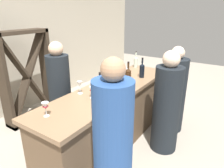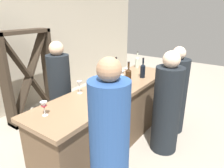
% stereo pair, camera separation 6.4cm
% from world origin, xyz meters
% --- Properties ---
extents(ground_plane, '(12.00, 12.00, 0.00)m').
position_xyz_m(ground_plane, '(0.00, 0.00, 0.00)').
color(ground_plane, '#9E9384').
extents(back_wall, '(8.00, 0.10, 2.80)m').
position_xyz_m(back_wall, '(0.00, 2.20, 1.40)').
color(back_wall, '#B2A893').
rests_on(back_wall, ground).
extents(bar_counter, '(2.55, 0.68, 0.90)m').
position_xyz_m(bar_counter, '(0.00, 0.00, 0.46)').
color(bar_counter, brown).
rests_on(bar_counter, ground).
extents(wine_rack, '(0.90, 0.28, 1.61)m').
position_xyz_m(wine_rack, '(-0.20, 1.65, 0.81)').
color(wine_rack, '#33281E').
rests_on(wine_rack, ground).
extents(wine_bottle_leftmost_near_black, '(0.08, 0.08, 0.28)m').
position_xyz_m(wine_bottle_leftmost_near_black, '(-0.27, 0.01, 1.01)').
color(wine_bottle_leftmost_near_black, black).
rests_on(wine_bottle_leftmost_near_black, bar_counter).
extents(wine_bottle_second_left_amber_brown, '(0.08, 0.08, 0.33)m').
position_xyz_m(wine_bottle_second_left_amber_brown, '(0.24, -0.12, 1.03)').
color(wine_bottle_second_left_amber_brown, '#331E0F').
rests_on(wine_bottle_second_left_amber_brown, bar_counter).
extents(wine_bottle_center_near_black, '(0.08, 0.08, 0.33)m').
position_xyz_m(wine_bottle_center_near_black, '(0.41, 0.21, 1.03)').
color(wine_bottle_center_near_black, black).
rests_on(wine_bottle_center_near_black, bar_counter).
extents(wine_bottle_second_right_near_black, '(0.08, 0.08, 0.32)m').
position_xyz_m(wine_bottle_second_right_near_black, '(0.64, -0.14, 1.02)').
color(wine_bottle_second_right_near_black, black).
rests_on(wine_bottle_second_right_near_black, bar_counter).
extents(wine_bottle_rightmost_clear_pale, '(0.07, 0.07, 0.30)m').
position_xyz_m(wine_bottle_rightmost_clear_pale, '(1.12, 0.22, 1.01)').
color(wine_bottle_rightmost_clear_pale, '#B7C6B2').
rests_on(wine_bottle_rightmost_clear_pale, bar_counter).
extents(wine_glass_near_left, '(0.07, 0.07, 0.15)m').
position_xyz_m(wine_glass_near_left, '(0.17, -0.04, 1.00)').
color(wine_glass_near_left, white).
rests_on(wine_glass_near_left, bar_counter).
extents(wine_glass_near_center, '(0.08, 0.08, 0.15)m').
position_xyz_m(wine_glass_near_center, '(-0.43, -0.00, 1.01)').
color(wine_glass_near_center, white).
rests_on(wine_glass_near_center, bar_counter).
extents(wine_glass_near_right, '(0.07, 0.07, 0.17)m').
position_xyz_m(wine_glass_near_right, '(0.29, 0.02, 1.02)').
color(wine_glass_near_right, white).
rests_on(wine_glass_near_right, bar_counter).
extents(wine_glass_far_left, '(0.08, 0.08, 0.15)m').
position_xyz_m(wine_glass_far_left, '(0.49, 0.05, 1.01)').
color(wine_glass_far_left, white).
rests_on(wine_glass_far_left, bar_counter).
extents(wine_glass_far_center, '(0.07, 0.07, 0.15)m').
position_xyz_m(wine_glass_far_center, '(-1.04, 0.10, 1.01)').
color(wine_glass_far_center, white).
rests_on(wine_glass_far_center, bar_counter).
extents(wine_glass_far_right, '(0.07, 0.07, 0.17)m').
position_xyz_m(wine_glass_far_right, '(-0.41, 0.22, 1.02)').
color(wine_glass_far_right, white).
rests_on(wine_glass_far_right, bar_counter).
extents(person_left_guest, '(0.39, 0.39, 1.44)m').
position_xyz_m(person_left_guest, '(0.32, -0.69, 0.66)').
color(person_left_guest, black).
rests_on(person_left_guest, ground).
extents(person_center_guest, '(0.40, 0.40, 1.60)m').
position_xyz_m(person_center_guest, '(-0.99, -0.67, 0.74)').
color(person_center_guest, '#284C8C').
rests_on(person_center_guest, ground).
extents(person_right_guest, '(0.43, 0.43, 1.41)m').
position_xyz_m(person_right_guest, '(0.89, -0.60, 0.64)').
color(person_right_guest, black).
rests_on(person_right_guest, ground).
extents(person_server_behind, '(0.41, 0.41, 1.53)m').
position_xyz_m(person_server_behind, '(-0.35, 0.67, 0.71)').
color(person_server_behind, black).
rests_on(person_server_behind, ground).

